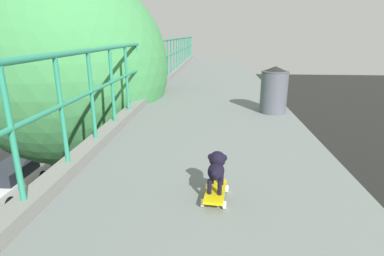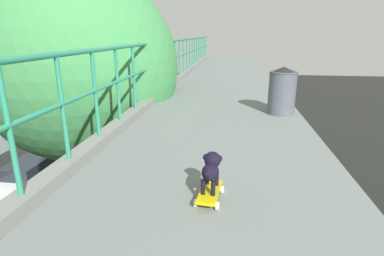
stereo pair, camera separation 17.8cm
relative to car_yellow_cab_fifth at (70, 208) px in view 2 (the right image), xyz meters
name	(u,v)px [view 2 (the right image)]	position (x,y,z in m)	size (l,w,h in m)	color
car_yellow_cab_fifth	(70,208)	(0.00, 0.00, 0.00)	(1.84, 3.96, 1.53)	gold
car_white_sixth	(28,176)	(-3.52, 2.34, 0.08)	(1.76, 4.51, 1.49)	silver
car_black_seventh	(121,153)	(-0.11, 6.22, 0.01)	(1.82, 4.41, 1.38)	black
city_bus	(116,102)	(-3.54, 14.71, 1.23)	(2.49, 10.97, 3.30)	#1A4796
roadside_tree_mid	(81,71)	(3.04, -3.72, 6.11)	(4.42, 4.42, 8.97)	brown
toy_skateboard	(210,192)	(6.34, -8.10, 5.68)	(0.23, 0.43, 0.09)	gold
small_dog	(211,167)	(6.34, -8.05, 5.88)	(0.17, 0.35, 0.30)	black
litter_bin	(282,90)	(7.33, -5.06, 6.02)	(0.47, 0.47, 0.80)	#4C5059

